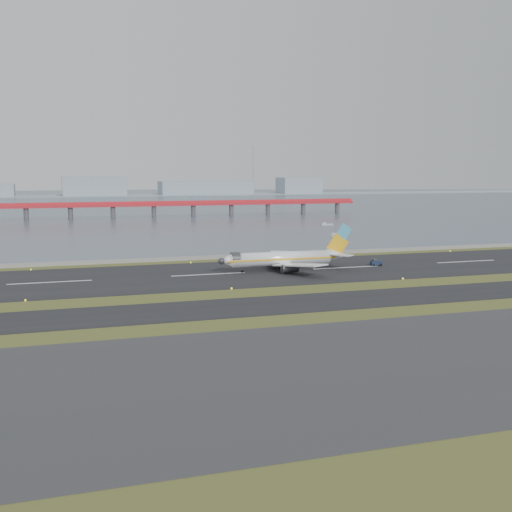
{
  "coord_description": "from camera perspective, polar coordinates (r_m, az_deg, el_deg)",
  "views": [
    {
      "loc": [
        -39.42,
        -133.22,
        27.01
      ],
      "look_at": [
        10.62,
        22.0,
        5.58
      ],
      "focal_mm": 45.0,
      "sensor_mm": 36.0,
      "label": 1
    }
  ],
  "objects": [
    {
      "name": "ground",
      "position": [
        141.54,
        -1.36,
        -3.52
      ],
      "size": [
        1000.0,
        1000.0,
        0.0
      ],
      "primitive_type": "plane",
      "color": "#374819",
      "rests_on": "ground"
    },
    {
      "name": "apron_strip",
      "position": [
        91.65,
        8.61,
        -9.71
      ],
      "size": [
        1000.0,
        50.0,
        0.1
      ],
      "primitive_type": "cube",
      "color": "#323235",
      "rests_on": "ground"
    },
    {
      "name": "taxiway_strip",
      "position": [
        130.29,
        0.14,
        -4.46
      ],
      "size": [
        1000.0,
        18.0,
        0.1
      ],
      "primitive_type": "cube",
      "color": "black",
      "rests_on": "ground"
    },
    {
      "name": "runway_strip",
      "position": [
        170.07,
        -4.24,
        -1.66
      ],
      "size": [
        1000.0,
        45.0,
        0.1
      ],
      "primitive_type": "cube",
      "color": "black",
      "rests_on": "ground"
    },
    {
      "name": "seawall",
      "position": [
        198.98,
        -6.28,
        -0.22
      ],
      "size": [
        1000.0,
        2.5,
        1.0
      ],
      "primitive_type": "cube",
      "color": "gray",
      "rests_on": "ground"
    },
    {
      "name": "bay_water",
      "position": [
        595.15,
        -14.1,
        4.66
      ],
      "size": [
        1400.0,
        800.0,
        1.3
      ],
      "primitive_type": "cube",
      "color": "#455563",
      "rests_on": "ground"
    },
    {
      "name": "red_pier",
      "position": [
        388.3,
        -9.07,
        4.48
      ],
      "size": [
        260.0,
        5.0,
        10.2
      ],
      "color": "red",
      "rests_on": "ground"
    },
    {
      "name": "far_shoreline",
      "position": [
        755.38,
        -13.9,
        5.68
      ],
      "size": [
        1400.0,
        80.0,
        60.5
      ],
      "color": "#91A0AB",
      "rests_on": "ground"
    },
    {
      "name": "airliner",
      "position": [
        175.93,
        2.68,
        -0.22
      ],
      "size": [
        38.52,
        32.89,
        12.8
      ],
      "color": "white",
      "rests_on": "ground"
    },
    {
      "name": "pushback_tug",
      "position": [
        188.61,
        10.61,
        -0.58
      ],
      "size": [
        3.26,
        2.08,
        2.01
      ],
      "rotation": [
        0.0,
        0.0,
        -0.08
      ],
      "color": "#16223D",
      "rests_on": "ground"
    },
    {
      "name": "workboat_near",
      "position": [
        273.13,
        7.07,
        1.86
      ],
      "size": [
        6.67,
        4.34,
        1.55
      ],
      "rotation": [
        0.0,
        0.0,
        0.4
      ],
      "color": "#B7B7BC",
      "rests_on": "ground"
    },
    {
      "name": "workboat_far",
      "position": [
        328.88,
        6.27,
        2.82
      ],
      "size": [
        6.55,
        2.52,
        1.56
      ],
      "rotation": [
        0.0,
        0.0,
        -0.08
      ],
      "color": "#B7B7BC",
      "rests_on": "ground"
    }
  ]
}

